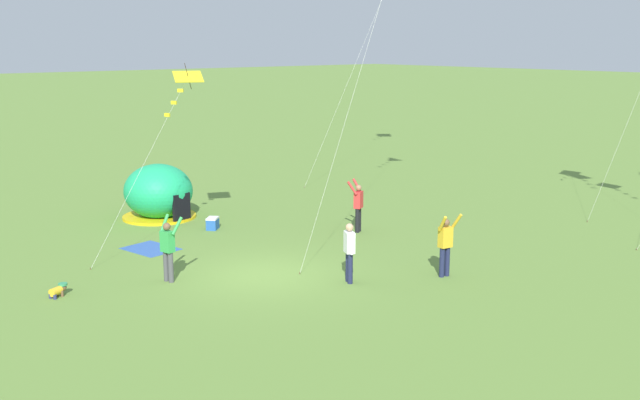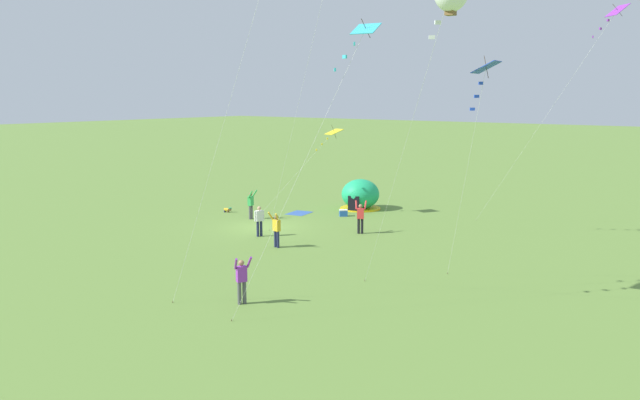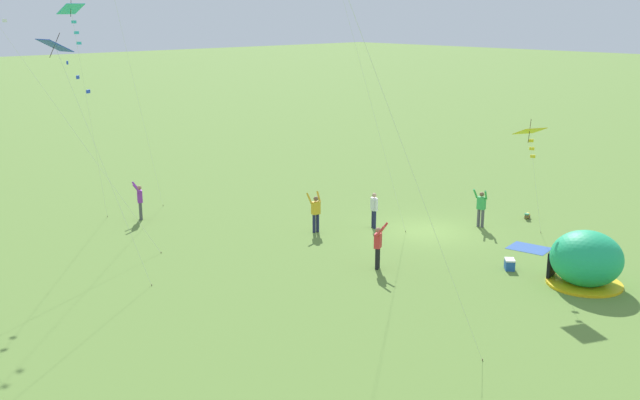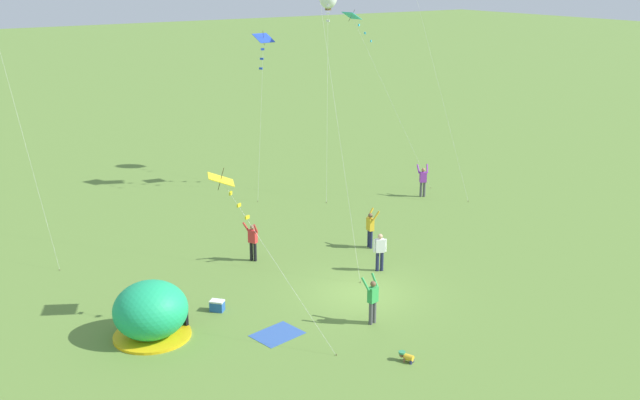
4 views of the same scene
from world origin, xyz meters
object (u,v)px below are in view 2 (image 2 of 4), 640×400
Objects in this scene: cooler_box at (343,213)px; kite_purple at (612,17)px; person_near_tent at (360,216)px; popup_tent at (360,195)px; kite_blue at (484,75)px; toddler_crawling at (228,210)px; person_with_toddler at (276,229)px; kite_yellow at (331,135)px; person_watching_sky at (259,220)px; person_arms_raised at (251,204)px; kite_cyan at (360,39)px; person_flying_kite at (242,279)px.

kite_purple reaches higher than cooler_box.
kite_purple reaches higher than person_near_tent.
popup_tent is 20.54m from kite_blue.
toddler_crawling is 0.29× the size of person_with_toddler.
person_watching_sky is at bearing 4.76° from kite_yellow.
kite_purple is at bearing 95.71° from popup_tent.
person_arms_raised is 20.09m from kite_cyan.
cooler_box is 0.34× the size of person_arms_raised.
person_near_tent is 0.32× the size of kite_yellow.
toddler_crawling is 0.32× the size of person_watching_sky.
person_arms_raised is at bearing -43.72° from cooler_box.
kite_purple reaches higher than popup_tent.
person_arms_raised is 20.07m from kite_blue.
kite_blue is (0.80, 11.35, 7.64)m from person_with_toddler.
kite_purple reaches higher than person_arms_raised.
person_near_tent is at bearing 134.65° from person_watching_sky.
person_near_tent is 8.01m from person_arms_raised.
person_flying_kite is (19.55, 7.64, 0.00)m from popup_tent.
kite_purple is at bearing 129.09° from person_watching_sky.
person_with_toddler and person_near_tent have the same top height.
person_arms_raised is 23.52m from kite_purple.
person_with_toddler is 5.68m from person_near_tent.
person_near_tent is at bearing -53.28° from kite_purple.
person_watching_sky is (7.74, -0.32, 0.74)m from cooler_box.
person_with_toddler is 1.10× the size of person_watching_sky.
kite_cyan is (6.70, 11.14, 8.82)m from person_watching_sky.
kite_blue reaches higher than kite_yellow.
person_with_toddler reaches higher than person_watching_sky.
person_watching_sky is 5.12m from person_arms_raised.
person_flying_kite is at bearing -59.54° from kite_cyan.
cooler_box is at bearing -126.27° from kite_blue.
person_flying_kite and person_with_toddler have the same top height.
popup_tent reaches higher than cooler_box.
kite_yellow is 19.11m from kite_cyan.
popup_tent is at bearing -167.03° from person_with_toddler.
kite_cyan reaches higher than person_arms_raised.
kite_cyan reaches higher than person_with_toddler.
person_arms_raised is (0.70, -7.98, 0.00)m from person_near_tent.
person_flying_kite is at bearing 22.93° from cooler_box.
popup_tent is 10.63m from person_watching_sky.
kite_blue is (9.92, 13.52, 8.41)m from cooler_box.
cooler_box is 1.17× the size of toddler_crawling.
person_flying_kite is 0.18× the size of kite_cyan.
kite_yellow is at bearing -86.14° from cooler_box.
toddler_crawling is 0.29× the size of person_flying_kite.
toddler_crawling is (3.62, -7.09, -0.04)m from cooler_box.
person_with_toddler is at bearing -42.65° from kite_purple.
person_near_tent is 13.86m from kite_blue.
person_watching_sky is 0.16× the size of kite_cyan.
person_watching_sky is (10.63, 0.27, -0.03)m from popup_tent.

